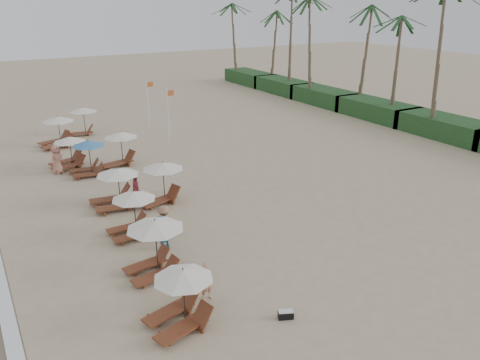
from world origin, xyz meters
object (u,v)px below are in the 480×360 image
lounger_station_0 (178,300)px  lounger_station_6 (56,133)px  lounger_station_3 (114,189)px  flag_pole_near (168,114)px  lounger_station_5 (67,153)px  beachgoer_mid_b (164,223)px  lounger_station_1 (152,247)px  beachgoer_near (207,282)px  beachgoer_far_b (57,159)px  inland_station_0 (161,181)px  inland_station_2 (82,118)px  inland_station_1 (118,147)px  beachgoer_mid_a (161,233)px  beachgoer_far_a (136,189)px  lounger_station_2 (131,214)px  lounger_station_4 (87,158)px

lounger_station_0 → lounger_station_6: 24.14m
lounger_station_3 → flag_pole_near: bearing=52.9°
lounger_station_5 → beachgoer_mid_b: bearing=-82.8°
lounger_station_1 → lounger_station_5: size_ratio=0.98×
beachgoer_near → beachgoer_far_b: 17.18m
lounger_station_0 → inland_station_0: bearing=71.3°
inland_station_2 → beachgoer_far_b: 9.37m
lounger_station_0 → inland_station_0: (3.42, 10.09, 0.30)m
lounger_station_6 → inland_station_0: bearing=-78.7°
inland_station_1 → beachgoer_mid_a: (-1.86, -12.11, -0.47)m
lounger_station_3 → inland_station_2: inland_station_2 is taller
beachgoer_mid_a → beachgoer_far_b: size_ratio=0.85×
lounger_station_6 → lounger_station_5: bearing=-93.2°
lounger_station_0 → lounger_station_5: bearing=89.0°
lounger_station_6 → beachgoer_far_b: bearing=-100.1°
lounger_station_1 → beachgoer_far_b: size_ratio=1.34×
beachgoer_far_a → inland_station_0: bearing=58.2°
beachgoer_near → lounger_station_1: bearing=100.9°
beachgoer_near → beachgoer_mid_b: 5.17m
flag_pole_near → beachgoer_mid_a: bearing=-114.0°
beachgoer_mid_b → lounger_station_0: bearing=128.5°
lounger_station_3 → beachgoer_mid_b: bearing=-79.9°
lounger_station_3 → inland_station_0: 2.47m
lounger_station_3 → inland_station_1: size_ratio=0.94×
lounger_station_2 → lounger_station_3: bearing=85.2°
lounger_station_3 → lounger_station_4: size_ratio=1.14×
beachgoer_mid_a → lounger_station_1: bearing=34.2°
lounger_station_2 → inland_station_0: bearing=47.5°
beachgoer_mid_b → inland_station_0: bearing=-53.2°
lounger_station_2 → inland_station_2: bearing=82.9°
beachgoer_near → lounger_station_4: bearing=80.1°
lounger_station_0 → beachgoer_near: size_ratio=1.64×
beachgoer_mid_b → lounger_station_5: bearing=-26.2°
inland_station_1 → beachgoer_far_b: bearing=172.6°
lounger_station_3 → beachgoer_far_a: 1.19m
lounger_station_0 → beachgoer_mid_b: bearing=72.0°
lounger_station_3 → lounger_station_5: bearing=95.5°
lounger_station_0 → beachgoer_mid_b: 6.30m
beachgoer_mid_b → flag_pole_near: size_ratio=0.40×
lounger_station_2 → beachgoer_mid_b: lounger_station_2 is taller
lounger_station_2 → lounger_station_6: bearing=90.5°
lounger_station_5 → inland_station_2: inland_station_2 is taller
flag_pole_near → beachgoer_near: bearing=-108.9°
lounger_station_5 → inland_station_0: inland_station_0 is taller
inland_station_2 → beachgoer_far_a: inland_station_2 is taller
beachgoer_mid_a → inland_station_0: bearing=-137.0°
lounger_station_6 → beachgoer_near: size_ratio=1.88×
flag_pole_near → beachgoer_far_a: bearing=-122.2°
lounger_station_6 → beachgoer_mid_b: bearing=-85.8°
beachgoer_near → lounger_station_5: bearing=82.3°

